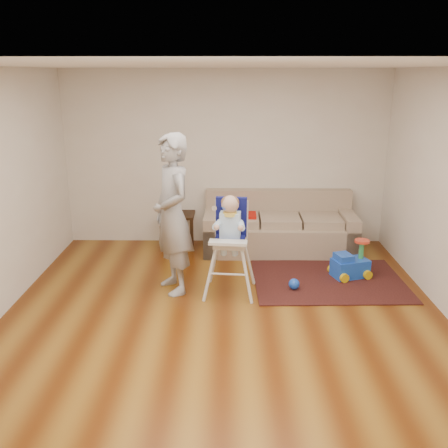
{
  "coord_description": "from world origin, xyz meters",
  "views": [
    {
      "loc": [
        0.06,
        -4.97,
        2.64
      ],
      "look_at": [
        0.0,
        0.4,
        1.0
      ],
      "focal_mm": 40.0,
      "sensor_mm": 36.0,
      "label": 1
    }
  ],
  "objects_px": {
    "sofa": "(279,223)",
    "adult": "(172,215)",
    "toy_ball": "(294,284)",
    "ride_on_toy": "(351,259)",
    "side_table": "(178,229)",
    "high_chair": "(230,247)"
  },
  "relations": [
    {
      "from": "sofa",
      "to": "adult",
      "type": "distance_m",
      "value": 2.14
    },
    {
      "from": "toy_ball",
      "to": "ride_on_toy",
      "type": "bearing_deg",
      "value": 27.94
    },
    {
      "from": "sofa",
      "to": "toy_ball",
      "type": "bearing_deg",
      "value": -86.94
    },
    {
      "from": "ride_on_toy",
      "to": "toy_ball",
      "type": "bearing_deg",
      "value": -170.25
    },
    {
      "from": "sofa",
      "to": "ride_on_toy",
      "type": "relative_size",
      "value": 4.56
    },
    {
      "from": "adult",
      "to": "toy_ball",
      "type": "bearing_deg",
      "value": 63.12
    },
    {
      "from": "side_table",
      "to": "high_chair",
      "type": "distance_m",
      "value": 2.0
    },
    {
      "from": "high_chair",
      "to": "side_table",
      "type": "bearing_deg",
      "value": 120.04
    },
    {
      "from": "sofa",
      "to": "adult",
      "type": "relative_size",
      "value": 1.16
    },
    {
      "from": "toy_ball",
      "to": "sofa",
      "type": "bearing_deg",
      "value": 92.15
    },
    {
      "from": "toy_ball",
      "to": "high_chair",
      "type": "xyz_separation_m",
      "value": [
        -0.81,
        -0.07,
        0.52
      ]
    },
    {
      "from": "sofa",
      "to": "high_chair",
      "type": "distance_m",
      "value": 1.73
    },
    {
      "from": "sofa",
      "to": "side_table",
      "type": "bearing_deg",
      "value": 171.97
    },
    {
      "from": "side_table",
      "to": "high_chair",
      "type": "bearing_deg",
      "value": -65.44
    },
    {
      "from": "ride_on_toy",
      "to": "adult",
      "type": "height_order",
      "value": "adult"
    },
    {
      "from": "sofa",
      "to": "toy_ball",
      "type": "height_order",
      "value": "sofa"
    },
    {
      "from": "side_table",
      "to": "adult",
      "type": "relative_size",
      "value": 0.27
    },
    {
      "from": "high_chair",
      "to": "ride_on_toy",
      "type": "bearing_deg",
      "value": 22.45
    },
    {
      "from": "toy_ball",
      "to": "adult",
      "type": "bearing_deg",
      "value": 179.97
    },
    {
      "from": "sofa",
      "to": "adult",
      "type": "height_order",
      "value": "adult"
    },
    {
      "from": "sofa",
      "to": "toy_ball",
      "type": "distance_m",
      "value": 1.52
    },
    {
      "from": "side_table",
      "to": "adult",
      "type": "distance_m",
      "value": 1.87
    }
  ]
}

